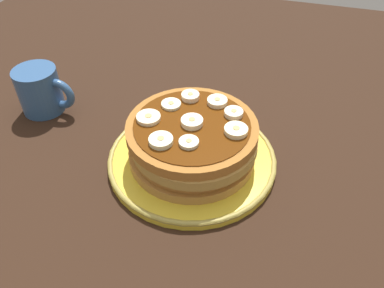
{
  "coord_description": "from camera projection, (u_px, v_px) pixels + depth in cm",
  "views": [
    {
      "loc": [
        12.1,
        -40.38,
        41.91
      ],
      "look_at": [
        0.0,
        0.0,
        3.74
      ],
      "focal_mm": 35.45,
      "sensor_mm": 36.0,
      "label": 1
    }
  ],
  "objects": [
    {
      "name": "banana_slice_7",
      "position": [
        217.0,
        102.0,
        0.58
      ],
      "size": [
        3.12,
        3.12,
        0.95
      ],
      "color": "#FDE9BF",
      "rests_on": "pancake_stack"
    },
    {
      "name": "banana_slice_8",
      "position": [
        234.0,
        113.0,
        0.56
      ],
      "size": [
        2.81,
        2.81,
        0.98
      ],
      "color": "#F2E6C4",
      "rests_on": "pancake_stack"
    },
    {
      "name": "ground_plane",
      "position": [
        192.0,
        168.0,
        0.6
      ],
      "size": [
        140.0,
        140.0,
        3.0
      ],
      "primitive_type": "cube",
      "color": "black"
    },
    {
      "name": "coffee_mug",
      "position": [
        41.0,
        90.0,
        0.67
      ],
      "size": [
        10.6,
        7.46,
        8.13
      ],
      "color": "#33598C",
      "rests_on": "ground_plane"
    },
    {
      "name": "banana_slice_0",
      "position": [
        190.0,
        120.0,
        0.54
      ],
      "size": [
        3.19,
        3.19,
        1.06
      ],
      "color": "#FEEFC6",
      "rests_on": "pancake_stack"
    },
    {
      "name": "banana_slice_6",
      "position": [
        190.0,
        97.0,
        0.59
      ],
      "size": [
        2.82,
        2.82,
        1.06
      ],
      "color": "#FEE2BC",
      "rests_on": "pancake_stack"
    },
    {
      "name": "banana_slice_4",
      "position": [
        236.0,
        129.0,
        0.53
      ],
      "size": [
        3.33,
        3.33,
        0.98
      ],
      "color": "#FEF0B9",
      "rests_on": "pancake_stack"
    },
    {
      "name": "pancake_stack",
      "position": [
        194.0,
        142.0,
        0.56
      ],
      "size": [
        19.29,
        19.64,
        6.44
      ],
      "color": "#B37E3C",
      "rests_on": "plate"
    },
    {
      "name": "banana_slice_2",
      "position": [
        149.0,
        118.0,
        0.55
      ],
      "size": [
        3.54,
        3.54,
        0.83
      ],
      "color": "#FCE5B6",
      "rests_on": "pancake_stack"
    },
    {
      "name": "banana_slice_1",
      "position": [
        171.0,
        105.0,
        0.57
      ],
      "size": [
        3.0,
        3.0,
        0.69
      ],
      "color": "#F5F0C4",
      "rests_on": "pancake_stack"
    },
    {
      "name": "banana_slice_5",
      "position": [
        161.0,
        141.0,
        0.51
      ],
      "size": [
        3.34,
        3.34,
        0.97
      ],
      "color": "#EEF0C3",
      "rests_on": "pancake_stack"
    },
    {
      "name": "banana_slice_3",
      "position": [
        189.0,
        143.0,
        0.51
      ],
      "size": [
        2.75,
        2.75,
        0.78
      ],
      "color": "#F0EAC3",
      "rests_on": "pancake_stack"
    },
    {
      "name": "plate",
      "position": [
        192.0,
        158.0,
        0.59
      ],
      "size": [
        25.94,
        25.94,
        1.45
      ],
      "color": "yellow",
      "rests_on": "ground_plane"
    }
  ]
}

